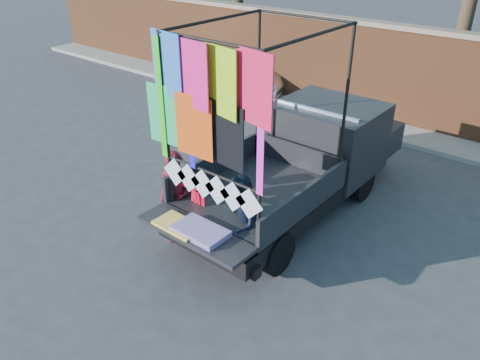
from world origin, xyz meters
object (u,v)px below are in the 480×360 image
Objects in this scene: man at (240,224)px; sedan at (226,75)px; woman at (177,198)px; pickup_truck at (310,157)px.

sedan is at bearing -168.82° from man.
woman is at bearing -163.36° from sedan.
woman is 1.02× the size of man.
pickup_truck is at bearing 156.02° from man.
man reaches higher than sedan.
sedan is at bearing 68.81° from woman.
man is at bearing -156.13° from sedan.
woman is (-0.96, -2.59, -0.08)m from pickup_truck.
pickup_truck is 2.54m from man.
man is at bearing -52.77° from woman.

